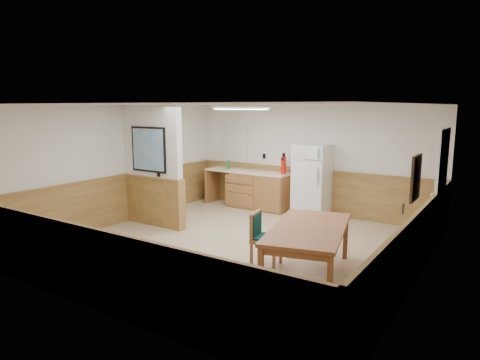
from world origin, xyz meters
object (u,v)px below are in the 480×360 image
Objects in this scene: dining_bench at (391,270)px; fire_extinguisher at (284,165)px; refrigerator at (312,181)px; dining_chair at (261,235)px; dining_table at (309,233)px; soap_bottle at (228,165)px.

fire_extinguisher reaches higher than dining_bench.
refrigerator is 1.93× the size of dining_chair.
dining_table is 1.22m from dining_bench.
dining_chair is at bearing -73.44° from fire_extinguisher.
dining_bench is at bearing -53.31° from refrigerator.
dining_table is 2.57× the size of dining_chair.
dining_bench is at bearing -14.32° from dining_table.
fire_extinguisher is 1.58m from soap_bottle.
refrigerator is at bearing -1.77° from soap_bottle.
dining_table is 1.23× the size of dining_bench.
refrigerator is 3.51m from dining_table.
dining_table reaches higher than dining_bench.
fire_extinguisher reaches higher than soap_bottle.
fire_extinguisher is at bearing 132.26° from dining_bench.
fire_extinguisher is at bearing 0.51° from soap_bottle.
dining_bench is (1.18, -0.01, -0.31)m from dining_table.
refrigerator reaches higher than soap_bottle.
refrigerator is 3.32× the size of fire_extinguisher.
fire_extinguisher is at bearing 171.81° from refrigerator.
dining_table is 0.82m from dining_chair.
soap_bottle is at bearing 119.96° from dining_chair.
soap_bottle is (-3.71, 3.29, 0.35)m from dining_table.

